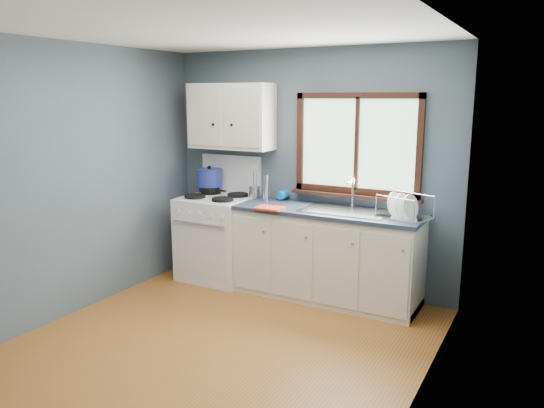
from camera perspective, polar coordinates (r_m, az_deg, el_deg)
The scene contains 18 objects.
floor at distance 4.48m, azimuth -6.31°, elevation -15.44°, with size 3.20×3.60×0.02m, color #A46025.
ceiling at distance 4.02m, azimuth -7.14°, elevation 18.51°, with size 3.20×3.60×0.02m, color white.
wall_back at distance 5.62m, azimuth 4.00°, elevation 3.68°, with size 3.20×0.02×2.50m, color #4C5B64.
wall_left at distance 5.15m, azimuth -21.51°, elevation 2.19°, with size 0.02×3.60×2.50m, color #4C5B64.
wall_right at distance 3.42m, azimuth 15.98°, elevation -1.86°, with size 0.02×3.60×2.50m, color #4C5B64.
gas_range at distance 5.94m, azimuth -5.85°, elevation -3.37°, with size 0.76×0.69×1.36m.
base_cabinets at distance 5.38m, azimuth 5.91°, elevation -5.90°, with size 1.85×0.60×0.88m.
countertop at distance 5.25m, azimuth 6.01°, elevation -0.79°, with size 1.89×0.64×0.04m, color #202A3E.
sink at distance 5.20m, azimuth 7.84°, elevation -1.43°, with size 0.84×0.46×0.44m.
window at distance 5.36m, azimuth 9.09°, elevation 5.61°, with size 1.36×0.10×1.03m.
upper_cabinets at distance 5.82m, azimuth -4.43°, elevation 9.38°, with size 0.95×0.35×0.70m.
skillet at distance 6.04m, azimuth -6.72°, elevation 1.65°, with size 0.41×0.31×0.05m.
stockpot at distance 6.05m, azimuth -6.76°, elevation 2.63°, with size 0.33×0.33×0.29m.
utensil_crock at distance 5.75m, azimuth -1.90°, elevation 1.30°, with size 0.13×0.13×0.37m.
thermos at distance 5.62m, azimuth -0.69°, elevation 1.75°, with size 0.07×0.07×0.28m, color silver.
soap_bottle at distance 5.62m, azimuth 0.85°, elevation 1.70°, with size 0.10×0.10×0.27m, color #0E66B9.
dish_towel at distance 5.23m, azimuth -0.24°, elevation -0.44°, with size 0.27×0.20×0.02m, color #EA4424.
dish_rack at distance 5.00m, azimuth 13.96°, elevation -0.77°, with size 0.52×0.46×0.23m.
Camera 1 is at (2.31, -3.26, 2.02)m, focal length 35.00 mm.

